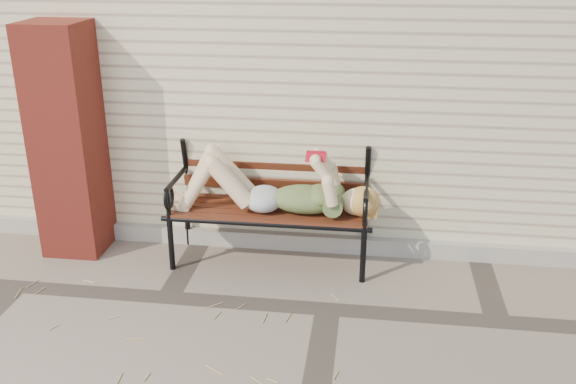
# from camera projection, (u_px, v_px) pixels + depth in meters

# --- Properties ---
(ground) EXTENTS (80.00, 80.00, 0.00)m
(ground) POSITION_uv_depth(u_px,v_px,m) (328.00, 309.00, 4.85)
(ground) COLOR #77685B
(ground) RESTS_ON ground
(house_wall) EXTENTS (8.00, 4.00, 3.00)m
(house_wall) POSITION_uv_depth(u_px,v_px,m) (352.00, 46.00, 7.05)
(house_wall) COLOR beige
(house_wall) RESTS_ON ground
(foundation_strip) EXTENTS (8.00, 0.10, 0.15)m
(foundation_strip) POSITION_uv_depth(u_px,v_px,m) (336.00, 244.00, 5.72)
(foundation_strip) COLOR #AFAB9E
(foundation_strip) RESTS_ON ground
(brick_pillar) EXTENTS (0.50, 0.50, 2.00)m
(brick_pillar) POSITION_uv_depth(u_px,v_px,m) (68.00, 141.00, 5.46)
(brick_pillar) COLOR #A02E24
(brick_pillar) RESTS_ON ground
(garden_bench) EXTENTS (1.81, 0.72, 1.17)m
(garden_bench) POSITION_uv_depth(u_px,v_px,m) (272.00, 186.00, 5.42)
(garden_bench) COLOR black
(garden_bench) RESTS_ON ground
(reading_woman) EXTENTS (1.71, 0.39, 0.54)m
(reading_woman) POSITION_uv_depth(u_px,v_px,m) (271.00, 188.00, 5.27)
(reading_woman) COLOR #092F45
(reading_woman) RESTS_ON ground
(straw_scatter) EXTENTS (2.82, 1.60, 0.01)m
(straw_scatter) POSITION_uv_depth(u_px,v_px,m) (152.00, 338.00, 4.49)
(straw_scatter) COLOR tan
(straw_scatter) RESTS_ON ground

